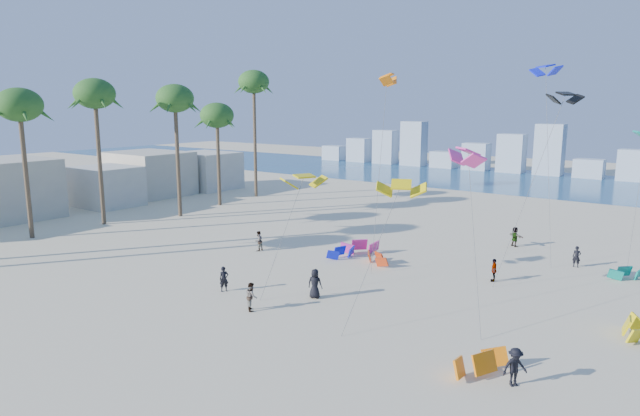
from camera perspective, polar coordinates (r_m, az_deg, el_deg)
The scene contains 10 objects.
ground at distance 30.48m, azimuth -23.59°, elevation -12.24°, with size 220.00×220.00×0.00m, color beige.
ocean at distance 89.79m, azimuth 20.13°, elevation 2.68°, with size 220.00×220.00×0.00m, color navy.
kitesurfer_near at distance 34.79m, azimuth -9.94°, elevation -7.28°, with size 0.57×0.38×1.58m, color black.
kitesurfer_mid at distance 31.49m, azimuth -7.13°, elevation -9.10°, with size 0.78×0.61×1.61m, color gray.
kitesurfers_far at distance 36.87m, azimuth 11.64°, elevation -6.26°, with size 23.97×24.26×1.79m.
grounded_kites at distance 35.89m, azimuth 13.03°, elevation -7.41°, with size 21.45×21.70×0.99m.
flying_kites at distance 36.84m, azimuth 23.05°, elevation 8.78°, with size 31.64×29.24×18.55m.
palm_row at distance 55.22m, azimuth -21.40°, elevation 10.60°, with size 7.18×44.80×15.67m.
beachfront_buildings at distance 68.41m, azimuth -22.95°, elevation 2.45°, with size 11.50×43.00×6.00m.
distant_skyline at distance 99.36m, azimuth 21.24°, elevation 5.10°, with size 85.00×3.00×8.40m.
Camera 1 is at (24.82, -13.54, 11.37)m, focal length 30.81 mm.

